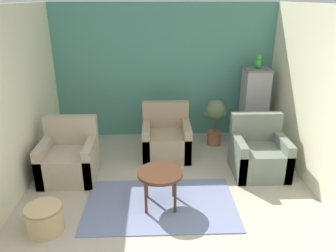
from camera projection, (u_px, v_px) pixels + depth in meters
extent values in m
cube|color=#4C897A|center=(164.00, 72.00, 6.03)|extent=(4.10, 0.06, 2.44)
cube|color=beige|center=(15.00, 102.00, 4.31)|extent=(0.06, 3.49, 2.44)
cube|color=beige|center=(316.00, 99.00, 4.45)|extent=(0.06, 3.49, 2.44)
cube|color=slate|center=(160.00, 204.00, 4.25)|extent=(1.94, 1.19, 0.01)
cylinder|color=#472819|center=(160.00, 173.00, 4.08)|extent=(0.58, 0.58, 0.04)
cylinder|color=#472819|center=(146.00, 198.00, 4.00)|extent=(0.04, 0.04, 0.45)
cylinder|color=#472819|center=(175.00, 198.00, 4.01)|extent=(0.04, 0.04, 0.45)
cylinder|color=#472819|center=(147.00, 183.00, 4.33)|extent=(0.04, 0.04, 0.45)
cylinder|color=#472819|center=(174.00, 182.00, 4.34)|extent=(0.04, 0.04, 0.45)
cube|color=tan|center=(69.00, 165.00, 4.81)|extent=(0.78, 0.75, 0.43)
cube|color=tan|center=(71.00, 130.00, 4.93)|extent=(0.78, 0.14, 0.44)
cube|color=tan|center=(46.00, 160.00, 4.77)|extent=(0.12, 0.75, 0.58)
cube|color=tan|center=(92.00, 160.00, 4.80)|extent=(0.12, 0.75, 0.58)
cube|color=slate|center=(259.00, 160.00, 4.94)|extent=(0.78, 0.75, 0.43)
cube|color=slate|center=(256.00, 126.00, 5.07)|extent=(0.78, 0.14, 0.44)
cube|color=slate|center=(237.00, 156.00, 4.90)|extent=(0.12, 0.75, 0.58)
cube|color=slate|center=(281.00, 155.00, 4.93)|extent=(0.12, 0.75, 0.58)
cube|color=#9E896B|center=(166.00, 144.00, 5.48)|extent=(0.78, 0.75, 0.43)
cube|color=#9E896B|center=(166.00, 114.00, 5.60)|extent=(0.78, 0.14, 0.44)
cube|color=#9E896B|center=(147.00, 140.00, 5.44)|extent=(0.12, 0.75, 0.58)
cube|color=#9E896B|center=(186.00, 140.00, 5.46)|extent=(0.12, 0.75, 0.58)
cube|color=slate|center=(250.00, 139.00, 6.11)|extent=(0.59, 0.59, 0.08)
cube|color=#939399|center=(254.00, 105.00, 5.86)|extent=(0.42, 0.42, 1.26)
cube|color=slate|center=(257.00, 69.00, 5.62)|extent=(0.44, 0.44, 0.03)
ellipsoid|color=green|center=(258.00, 63.00, 5.58)|extent=(0.11, 0.14, 0.18)
sphere|color=green|center=(259.00, 57.00, 5.53)|extent=(0.10, 0.10, 0.10)
cone|color=gold|center=(260.00, 58.00, 5.49)|extent=(0.04, 0.04, 0.04)
cone|color=green|center=(257.00, 64.00, 5.65)|extent=(0.06, 0.12, 0.16)
cylinder|color=brown|center=(214.00, 138.00, 5.96)|extent=(0.25, 0.25, 0.24)
cylinder|color=brown|center=(215.00, 124.00, 5.86)|extent=(0.03, 0.03, 0.29)
sphere|color=#566B47|center=(216.00, 110.00, 5.76)|extent=(0.36, 0.36, 0.36)
sphere|color=#566B47|center=(210.00, 113.00, 5.82)|extent=(0.22, 0.22, 0.22)
sphere|color=#566B47|center=(221.00, 113.00, 5.76)|extent=(0.20, 0.20, 0.20)
cylinder|color=tan|center=(45.00, 219.00, 3.72)|extent=(0.41, 0.41, 0.32)
cylinder|color=#957E57|center=(43.00, 208.00, 3.67)|extent=(0.43, 0.43, 0.02)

